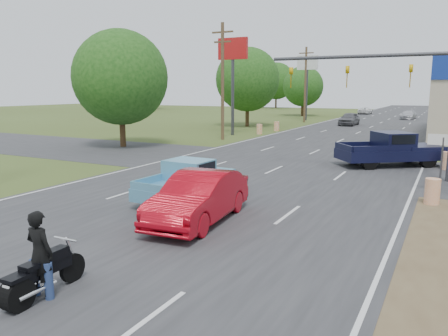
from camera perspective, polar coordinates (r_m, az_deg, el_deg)
The scene contains 26 objects.
ground at distance 11.31m, azimuth -24.99°, elevation -13.37°, with size 200.00×200.00×0.00m, color #404D1F.
main_road at distance 47.11m, azimuth 17.14°, elevation 4.43°, with size 15.00×180.00×0.02m, color #2D2D30.
cross_road at distance 25.94m, azimuth 8.14°, elevation 0.45°, with size 120.00×10.00×0.02m, color #2D2D30.
utility_pole_5 at distance 38.59m, azimuth -0.19°, elevation 11.61°, with size 2.00×0.28×10.00m.
utility_pole_6 at distance 60.86m, azimuth 10.57°, elevation 10.90°, with size 2.00×0.28×10.00m.
tree_0 at distance 34.47m, azimuth -13.37°, elevation 11.42°, with size 7.14×7.14×8.84m.
tree_1 at distance 52.93m, azimuth 3.09°, elevation 11.47°, with size 7.56×7.56×9.36m.
tree_2 at distance 75.62m, azimuth 10.28°, elevation 10.45°, with size 6.72×6.72×8.32m.
tree_4 at distance 103.03m, azimuth -10.69°, elevation 11.35°, with size 9.24×9.24×11.44m.
tree_6 at distance 108.23m, azimuth 6.85°, elevation 11.22°, with size 8.82×8.82×10.92m.
barrel_0 at distance 18.55m, azimuth 25.56°, elevation -2.78°, with size 0.56×0.56×1.00m, color orange.
barrel_1 at distance 26.92m, azimuth 27.14°, elevation 0.84°, with size 0.56×0.56×1.00m, color orange.
barrel_2 at distance 43.74m, azimuth 4.65°, elevation 5.08°, with size 0.56×0.56×1.00m, color orange.
barrel_3 at distance 47.33m, azimuth 6.88°, elevation 5.43°, with size 0.56×0.56×1.00m, color orange.
pole_sign_left_near at distance 42.69m, azimuth 1.16°, elevation 13.95°, with size 3.00×0.35×9.20m.
pole_sign_left_far at distance 65.03m, azimuth 10.83°, elevation 12.47°, with size 3.00×0.35×9.20m.
lane_sign at distance 20.29m, azimuth 26.65°, elevation 2.19°, with size 1.20×0.08×2.52m.
signal_mast at distance 23.30m, azimuth 21.45°, elevation 10.62°, with size 9.12×0.40×7.00m.
red_convertible at distance 14.45m, azimuth -3.30°, elevation -3.91°, with size 1.74×5.00×1.65m, color #AB0715.
motorcycle at distance 10.14m, azimuth -22.97°, elevation -12.97°, with size 0.66×2.16×1.10m.
rider at distance 10.02m, azimuth -22.90°, elevation -10.69°, with size 0.66×0.43×1.80m, color black.
blue_pickup at distance 17.52m, azimuth -4.53°, elevation -1.49°, with size 2.07×4.91×1.60m.
navy_pickup at distance 26.95m, azimuth 21.19°, elevation 2.34°, with size 6.07×5.41×1.96m.
distant_car_grey at distance 56.63m, azimuth 16.04°, elevation 6.18°, with size 1.90×4.72×1.61m, color #5A5A5F.
distant_car_silver at distance 71.63m, azimuth 22.94°, elevation 6.41°, with size 1.84×4.53×1.31m, color silver.
distant_car_white at distance 84.23m, azimuth 17.96°, elevation 7.12°, with size 2.05×4.45×1.24m, color white.
Camera 1 is at (8.44, -6.15, 4.33)m, focal length 35.00 mm.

